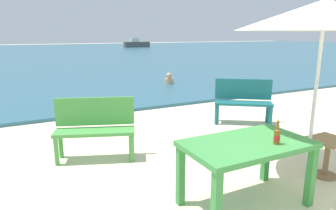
{
  "coord_description": "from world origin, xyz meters",
  "views": [
    {
      "loc": [
        -2.79,
        -1.88,
        1.9
      ],
      "look_at": [
        -0.31,
        3.0,
        0.6
      ],
      "focal_mm": 32.15,
      "sensor_mm": 36.0,
      "label": 1
    }
  ],
  "objects_px": {
    "beer_bottle_amber": "(277,136)",
    "side_table_wood": "(327,152)",
    "picnic_table_green": "(247,151)",
    "swimmer_person": "(169,79)",
    "bench_green_left": "(95,125)",
    "bench_teal_center": "(243,98)",
    "boat_sailboat": "(136,44)",
    "patio_umbrella": "(324,15)"
  },
  "relations": [
    {
      "from": "swimmer_person",
      "to": "side_table_wood",
      "type": "bearing_deg",
      "value": -100.83
    },
    {
      "from": "beer_bottle_amber",
      "to": "bench_teal_center",
      "type": "height_order",
      "value": "beer_bottle_amber"
    },
    {
      "from": "side_table_wood",
      "to": "bench_teal_center",
      "type": "xyz_separation_m",
      "value": [
        0.68,
        2.51,
        0.19
      ]
    },
    {
      "from": "beer_bottle_amber",
      "to": "boat_sailboat",
      "type": "relative_size",
      "value": 0.08
    },
    {
      "from": "patio_umbrella",
      "to": "side_table_wood",
      "type": "bearing_deg",
      "value": -12.42
    },
    {
      "from": "patio_umbrella",
      "to": "swimmer_person",
      "type": "xyz_separation_m",
      "value": [
        1.73,
        7.42,
        -1.88
      ]
    },
    {
      "from": "patio_umbrella",
      "to": "bench_teal_center",
      "type": "distance_m",
      "value": 3.07
    },
    {
      "from": "patio_umbrella",
      "to": "bench_green_left",
      "type": "bearing_deg",
      "value": 139.74
    },
    {
      "from": "bench_teal_center",
      "to": "boat_sailboat",
      "type": "bearing_deg",
      "value": 72.55
    },
    {
      "from": "picnic_table_green",
      "to": "boat_sailboat",
      "type": "bearing_deg",
      "value": 70.69
    },
    {
      "from": "beer_bottle_amber",
      "to": "bench_green_left",
      "type": "xyz_separation_m",
      "value": [
        -1.39,
        2.28,
        -0.31
      ]
    },
    {
      "from": "side_table_wood",
      "to": "bench_green_left",
      "type": "distance_m",
      "value": 3.33
    },
    {
      "from": "side_table_wood",
      "to": "beer_bottle_amber",
      "type": "bearing_deg",
      "value": -169.03
    },
    {
      "from": "side_table_wood",
      "to": "bench_teal_center",
      "type": "distance_m",
      "value": 2.61
    },
    {
      "from": "picnic_table_green",
      "to": "swimmer_person",
      "type": "relative_size",
      "value": 3.41
    },
    {
      "from": "beer_bottle_amber",
      "to": "patio_umbrella",
      "type": "xyz_separation_m",
      "value": [
        0.94,
        0.3,
        1.26
      ]
    },
    {
      "from": "side_table_wood",
      "to": "bench_teal_center",
      "type": "relative_size",
      "value": 0.45
    },
    {
      "from": "side_table_wood",
      "to": "bench_green_left",
      "type": "height_order",
      "value": "bench_green_left"
    },
    {
      "from": "bench_teal_center",
      "to": "swimmer_person",
      "type": "relative_size",
      "value": 2.9
    },
    {
      "from": "bench_teal_center",
      "to": "bench_green_left",
      "type": "height_order",
      "value": "same"
    },
    {
      "from": "side_table_wood",
      "to": "swimmer_person",
      "type": "relative_size",
      "value": 1.32
    },
    {
      "from": "beer_bottle_amber",
      "to": "patio_umbrella",
      "type": "distance_m",
      "value": 1.61
    },
    {
      "from": "picnic_table_green",
      "to": "boat_sailboat",
      "type": "relative_size",
      "value": 0.4
    },
    {
      "from": "picnic_table_green",
      "to": "patio_umbrella",
      "type": "bearing_deg",
      "value": 5.43
    },
    {
      "from": "picnic_table_green",
      "to": "bench_green_left",
      "type": "bearing_deg",
      "value": 119.22
    },
    {
      "from": "picnic_table_green",
      "to": "patio_umbrella",
      "type": "relative_size",
      "value": 0.61
    },
    {
      "from": "boat_sailboat",
      "to": "patio_umbrella",
      "type": "bearing_deg",
      "value": -107.74
    },
    {
      "from": "patio_umbrella",
      "to": "swimmer_person",
      "type": "relative_size",
      "value": 5.61
    },
    {
      "from": "beer_bottle_amber",
      "to": "swimmer_person",
      "type": "distance_m",
      "value": 8.2
    },
    {
      "from": "beer_bottle_amber",
      "to": "side_table_wood",
      "type": "xyz_separation_m",
      "value": [
        1.23,
        0.24,
        -0.5
      ]
    },
    {
      "from": "picnic_table_green",
      "to": "bench_teal_center",
      "type": "relative_size",
      "value": 1.18
    },
    {
      "from": "picnic_table_green",
      "to": "side_table_wood",
      "type": "bearing_deg",
      "value": 1.83
    },
    {
      "from": "bench_green_left",
      "to": "swimmer_person",
      "type": "height_order",
      "value": "bench_green_left"
    },
    {
      "from": "side_table_wood",
      "to": "swimmer_person",
      "type": "xyz_separation_m",
      "value": [
        1.43,
        7.49,
        -0.11
      ]
    },
    {
      "from": "boat_sailboat",
      "to": "swimmer_person",
      "type": "bearing_deg",
      "value": -108.87
    },
    {
      "from": "bench_green_left",
      "to": "bench_teal_center",
      "type": "bearing_deg",
      "value": 8.01
    },
    {
      "from": "beer_bottle_amber",
      "to": "boat_sailboat",
      "type": "height_order",
      "value": "boat_sailboat"
    },
    {
      "from": "picnic_table_green",
      "to": "patio_umbrella",
      "type": "distance_m",
      "value": 1.88
    },
    {
      "from": "patio_umbrella",
      "to": "swimmer_person",
      "type": "height_order",
      "value": "patio_umbrella"
    },
    {
      "from": "side_table_wood",
      "to": "picnic_table_green",
      "type": "bearing_deg",
      "value": -178.17
    },
    {
      "from": "swimmer_person",
      "to": "patio_umbrella",
      "type": "bearing_deg",
      "value": -103.08
    },
    {
      "from": "swimmer_person",
      "to": "bench_teal_center",
      "type": "bearing_deg",
      "value": -98.55
    }
  ]
}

